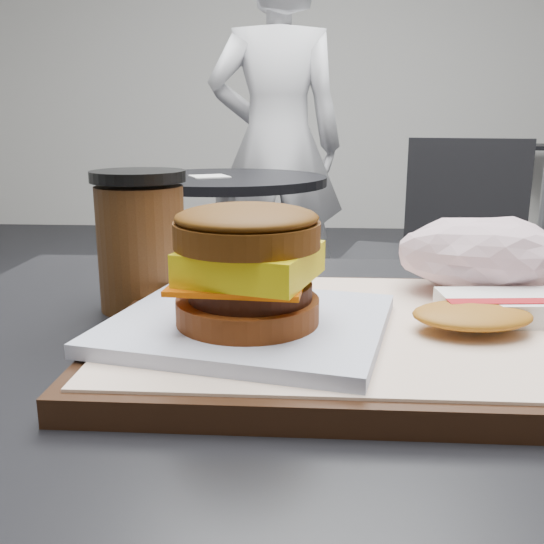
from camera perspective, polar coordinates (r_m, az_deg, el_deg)
The scene contains 9 objects.
serving_tray at distance 0.47m, azimuth 8.54°, elevation -5.81°, with size 0.38×0.28×0.02m.
breakfast_sandwich at distance 0.42m, azimuth -2.24°, elevation -0.75°, with size 0.22×0.21×0.09m.
hash_brown at distance 0.48m, azimuth 19.74°, elevation -3.45°, with size 0.12×0.10×0.02m.
crumpled_wrapper at distance 0.57m, azimuth 19.22°, elevation 1.60°, with size 0.15×0.12×0.07m, color white, non-canonical shape.
coffee_cup at distance 0.56m, azimuth -12.19°, elevation 2.81°, with size 0.08×0.08×0.12m.
neighbor_table at distance 2.14m, azimuth -4.32°, elevation 3.66°, with size 0.70×0.70×0.75m.
napkin at distance 2.09m, azimuth -5.91°, elevation 8.94°, with size 0.12×0.12×0.00m, color white.
neighbor_chair at distance 2.17m, azimuth 14.33°, elevation 2.28°, with size 0.64×0.51×0.88m.
patron at distance 2.76m, azimuth 0.45°, elevation 11.82°, with size 0.60×0.40×1.65m, color silver.
Camera 1 is at (-0.05, -0.44, 0.94)m, focal length 40.00 mm.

